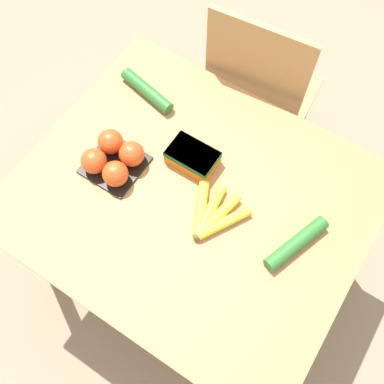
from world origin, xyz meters
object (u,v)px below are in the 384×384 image
at_px(tomato_pack, 113,158).
at_px(carrot_bag, 193,157).
at_px(banana_bunch, 213,215).
at_px(chair, 258,96).
at_px(cucumber_near, 147,91).
at_px(cucumber_far, 296,243).

relative_size(tomato_pack, carrot_bag, 1.13).
height_order(banana_bunch, tomato_pack, tomato_pack).
height_order(chair, cucumber_near, chair).
bearing_deg(cucumber_near, banana_bunch, -31.97).
bearing_deg(banana_bunch, cucumber_far, 12.19).
distance_m(tomato_pack, cucumber_far, 0.63).
relative_size(carrot_bag, cucumber_far, 0.70).
bearing_deg(cucumber_near, chair, 53.90).
xyz_separation_m(cucumber_near, cucumber_far, (0.71, -0.22, 0.00)).
xyz_separation_m(chair, carrot_bag, (0.01, -0.53, 0.26)).
bearing_deg(banana_bunch, carrot_bag, 140.11).
xyz_separation_m(chair, tomato_pack, (-0.20, -0.68, 0.27)).
relative_size(banana_bunch, carrot_bag, 1.23).
relative_size(banana_bunch, cucumber_near, 0.85).
bearing_deg(tomato_pack, cucumber_near, 104.93).
bearing_deg(cucumber_far, carrot_bag, 169.53).
bearing_deg(carrot_bag, cucumber_far, -10.47).
height_order(chair, cucumber_far, chair).
bearing_deg(cucumber_far, banana_bunch, -167.81).
bearing_deg(chair, carrot_bag, 85.90).
bearing_deg(banana_bunch, tomato_pack, -177.37).
bearing_deg(carrot_bag, tomato_pack, -144.09).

